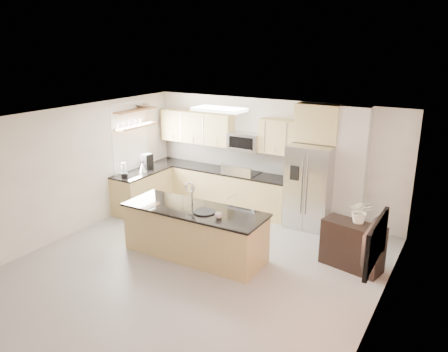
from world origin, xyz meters
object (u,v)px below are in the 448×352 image
Objects in this scene: refrigerator at (310,186)px; flower_vase at (361,205)px; island at (195,232)px; coffee_maker at (147,162)px; cup at (218,216)px; bowl at (143,105)px; kettle at (143,167)px; range at (242,191)px; microwave at (245,142)px; credenza at (352,246)px; television at (367,241)px; platter at (204,212)px; blender at (124,171)px.

flower_vase is at bearing -43.78° from refrigerator.
island reaches higher than coffee_maker.
cup is 3.96m from bowl.
kettle reaches higher than cup.
cup is at bearing -15.19° from island.
bowl reaches higher than range.
kettle is at bearing -164.33° from refrigerator.
cup is 0.29× the size of bowl.
island is (0.33, -2.54, -1.17)m from microwave.
microwave is 2.51m from bowl.
kettle is (-2.96, 1.49, 0.06)m from cup.
cup is at bearing -137.90° from credenza.
television is at bearing -22.84° from bowl.
coffee_maker reaches higher than platter.
cup reaches higher than platter.
microwave is at bearing 102.60° from platter.
island is at bearing 166.54° from platter.
blender is at bearing -176.66° from flower_vase.
credenza is (1.28, -1.36, -0.47)m from refrigerator.
bowl reaches higher than island.
bowl reaches higher than kettle.
range is at bearing 178.40° from refrigerator.
television is at bearing -12.43° from platter.
refrigerator is 4.48× the size of platter.
flower_vase is (3.00, -1.34, 0.68)m from range.
island reaches higher than blender.
cup is (-0.73, -2.53, 0.08)m from refrigerator.
flower_vase is at bearing 25.18° from platter.
bowl reaches higher than credenza.
flower_vase reaches higher than range.
flower_vase is (2.42, 1.14, 0.22)m from platter.
flower_vase is at bearing 15.80° from television.
refrigerator is at bearing 31.04° from television.
island is 2.57× the size of credenza.
flower_vase is at bearing -5.62° from coffee_maker.
blender reaches higher than platter.
range reaches higher than platter.
kettle is at bearing -149.26° from microwave.
television is (0.57, -1.71, 0.93)m from credenza.
platter is 0.63× the size of flower_vase.
platter is 2.69m from flower_vase.
island is at bearing -146.94° from credenza.
television is (2.93, -0.65, 0.42)m from platter.
credenza is 1.65× the size of flower_vase.
television is at bearing -42.75° from microwave.
cup is at bearing -26.76° from kettle.
platter is at bearing -143.68° from credenza.
credenza is 2.62× the size of platter.
credenza is 2.38m from cup.
island is 3.65m from bowl.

